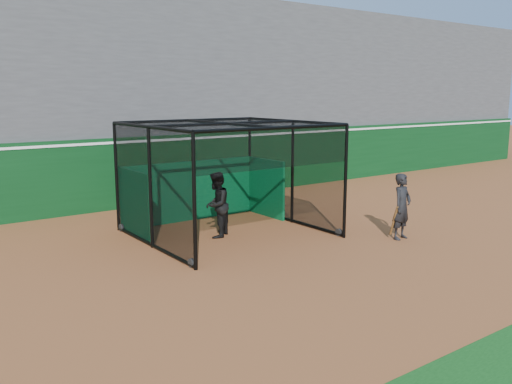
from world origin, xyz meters
TOP-DOWN VIEW (x-y plane):
  - ground at (0.00, 0.00)m, footprint 120.00×120.00m
  - outfield_wall at (0.00, 8.50)m, footprint 50.00×0.50m
  - grandstand at (0.00, 12.27)m, footprint 50.00×7.85m
  - batting_cage at (0.88, 3.23)m, footprint 4.89×4.67m
  - batter at (0.44, 3.13)m, footprint 1.14×1.12m
  - on_deck_player at (4.48, -0.09)m, footprint 0.73×0.54m

SIDE VIEW (x-z plane):
  - ground at x=0.00m, z-range 0.00..0.00m
  - on_deck_player at x=4.48m, z-range 0.00..1.84m
  - batter at x=0.44m, z-range 0.00..1.86m
  - outfield_wall at x=0.00m, z-range 0.04..2.54m
  - batting_cage at x=0.88m, z-range 0.00..3.17m
  - grandstand at x=0.00m, z-range 0.00..8.95m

